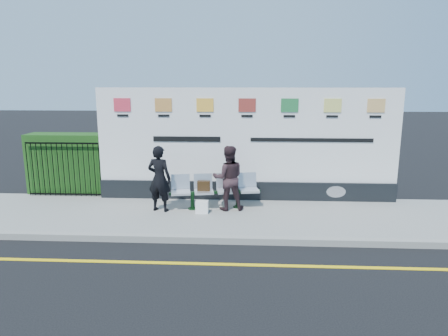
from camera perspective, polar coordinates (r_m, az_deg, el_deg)
name	(u,v)px	position (r m, az deg, el deg)	size (l,w,h in m)	color
ground	(219,264)	(7.48, -0.78, -13.60)	(80.00, 80.00, 0.00)	black
pavement	(225,216)	(9.77, 0.20, -6.92)	(14.00, 3.00, 0.12)	gray
kerb	(222,240)	(8.37, -0.32, -10.20)	(14.00, 0.18, 0.14)	gray
yellow_line	(219,264)	(7.48, -0.78, -13.58)	(14.00, 0.10, 0.01)	yellow
billboard	(247,152)	(10.73, 3.23, 2.30)	(8.00, 0.30, 3.00)	black
hedge	(70,163)	(12.33, -21.10, 0.66)	(2.35, 0.70, 1.70)	#1C4915
railing	(64,169)	(11.95, -21.94, -0.15)	(2.05, 0.06, 1.54)	black
bench	(215,199)	(10.13, -1.27, -4.47)	(2.20, 0.57, 0.47)	silver
woman_left	(159,179)	(9.91, -9.22, -1.51)	(0.60, 0.39, 1.64)	black
woman_right	(228,178)	(9.89, 0.61, -1.44)	(0.79, 0.61, 1.62)	#332125
handbag_brown	(204,186)	(10.01, -2.92, -2.55)	(0.31, 0.13, 0.25)	black
carrier_bag_white	(202,207)	(9.79, -3.17, -5.59)	(0.31, 0.18, 0.31)	white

